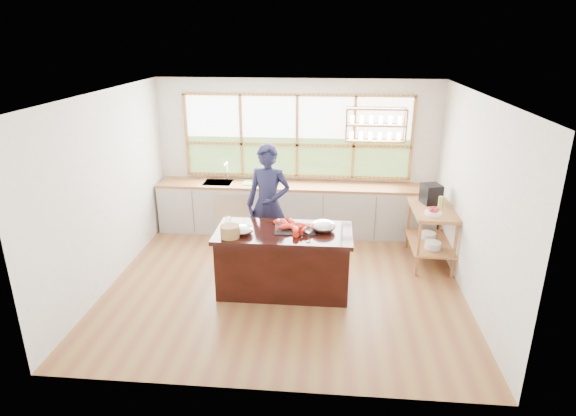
# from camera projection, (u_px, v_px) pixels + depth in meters

# --- Properties ---
(ground_plane) EXTENTS (5.00, 5.00, 0.00)m
(ground_plane) POSITION_uv_depth(u_px,v_px,m) (285.00, 283.00, 7.00)
(ground_plane) COLOR olive
(room_shell) EXTENTS (5.02, 4.52, 2.71)m
(room_shell) POSITION_uv_depth(u_px,v_px,m) (290.00, 157.00, 6.88)
(room_shell) COLOR silver
(room_shell) RESTS_ON ground_plane
(back_counter) EXTENTS (4.90, 0.63, 0.90)m
(back_counter) POSITION_uv_depth(u_px,v_px,m) (294.00, 208.00, 8.66)
(back_counter) COLOR #BBB8B1
(back_counter) RESTS_ON ground_plane
(right_shelf_unit) EXTENTS (0.62, 1.10, 0.90)m
(right_shelf_unit) POSITION_uv_depth(u_px,v_px,m) (431.00, 226.00, 7.44)
(right_shelf_unit) COLOR #A26633
(right_shelf_unit) RESTS_ON ground_plane
(island) EXTENTS (1.85, 0.90, 0.90)m
(island) POSITION_uv_depth(u_px,v_px,m) (284.00, 261.00, 6.66)
(island) COLOR black
(island) RESTS_ON ground_plane
(cook) EXTENTS (0.75, 0.56, 1.89)m
(cook) POSITION_uv_depth(u_px,v_px,m) (268.00, 205.00, 7.37)
(cook) COLOR #191A39
(cook) RESTS_ON ground_plane
(potted_plant) EXTENTS (0.17, 0.14, 0.28)m
(potted_plant) POSITION_uv_depth(u_px,v_px,m) (257.00, 175.00, 8.58)
(potted_plant) COLOR slate
(potted_plant) RESTS_ON back_counter
(cutting_board) EXTENTS (0.41, 0.32, 0.01)m
(cutting_board) POSITION_uv_depth(u_px,v_px,m) (255.00, 183.00, 8.57)
(cutting_board) COLOR #5ACD49
(cutting_board) RESTS_ON back_counter
(espresso_machine) EXTENTS (0.34, 0.35, 0.31)m
(espresso_machine) POSITION_uv_depth(u_px,v_px,m) (431.00, 194.00, 7.52)
(espresso_machine) COLOR black
(espresso_machine) RESTS_ON right_shelf_unit
(wine_bottle) EXTENTS (0.07, 0.07, 0.26)m
(wine_bottle) POSITION_uv_depth(u_px,v_px,m) (440.00, 205.00, 7.12)
(wine_bottle) COLOR #B0B551
(wine_bottle) RESTS_ON right_shelf_unit
(fruit_bowl) EXTENTS (0.25, 0.25, 0.11)m
(fruit_bowl) POSITION_uv_depth(u_px,v_px,m) (433.00, 212.00, 7.09)
(fruit_bowl) COLOR white
(fruit_bowl) RESTS_ON right_shelf_unit
(slate_board) EXTENTS (0.58, 0.45, 0.02)m
(slate_board) POSITION_uv_depth(u_px,v_px,m) (295.00, 229.00, 6.54)
(slate_board) COLOR black
(slate_board) RESTS_ON island
(lobster_pile) EXTENTS (0.55, 0.48, 0.08)m
(lobster_pile) POSITION_uv_depth(u_px,v_px,m) (294.00, 226.00, 6.51)
(lobster_pile) COLOR red
(lobster_pile) RESTS_ON slate_board
(mixing_bowl_left) EXTENTS (0.27, 0.27, 0.13)m
(mixing_bowl_left) POSITION_uv_depth(u_px,v_px,m) (243.00, 230.00, 6.40)
(mixing_bowl_left) COLOR silver
(mixing_bowl_left) RESTS_ON island
(mixing_bowl_right) EXTENTS (0.33, 0.33, 0.16)m
(mixing_bowl_right) POSITION_uv_depth(u_px,v_px,m) (323.00, 226.00, 6.49)
(mixing_bowl_right) COLOR silver
(mixing_bowl_right) RESTS_ON island
(wine_glass) EXTENTS (0.08, 0.08, 0.22)m
(wine_glass) POSITION_uv_depth(u_px,v_px,m) (308.00, 230.00, 6.12)
(wine_glass) COLOR white
(wine_glass) RESTS_ON island
(wicker_basket) EXTENTS (0.25, 0.25, 0.16)m
(wicker_basket) POSITION_uv_depth(u_px,v_px,m) (230.00, 232.00, 6.28)
(wicker_basket) COLOR #A47B41
(wicker_basket) RESTS_ON island
(parchment_roll) EXTENTS (0.11, 0.31, 0.08)m
(parchment_roll) POSITION_uv_depth(u_px,v_px,m) (228.00, 223.00, 6.69)
(parchment_roll) COLOR white
(parchment_roll) RESTS_ON island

